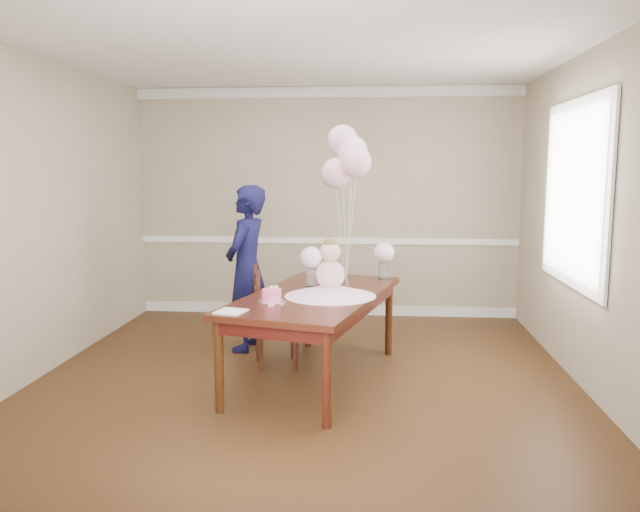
# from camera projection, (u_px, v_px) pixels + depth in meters

# --- Properties ---
(floor) EXTENTS (4.50, 5.00, 0.00)m
(floor) POSITION_uv_depth(u_px,v_px,m) (303.00, 385.00, 5.11)
(floor) COLOR black
(floor) RESTS_ON ground
(ceiling) EXTENTS (4.50, 5.00, 0.02)m
(ceiling) POSITION_uv_depth(u_px,v_px,m) (302.00, 43.00, 4.73)
(ceiling) COLOR silver
(ceiling) RESTS_ON wall_back
(wall_back) EXTENTS (4.50, 0.02, 2.70)m
(wall_back) POSITION_uv_depth(u_px,v_px,m) (327.00, 203.00, 7.39)
(wall_back) COLOR gray
(wall_back) RESTS_ON floor
(wall_front) EXTENTS (4.50, 0.02, 2.70)m
(wall_front) POSITION_uv_depth(u_px,v_px,m) (231.00, 273.00, 2.45)
(wall_front) COLOR gray
(wall_front) RESTS_ON floor
(wall_left) EXTENTS (0.02, 5.00, 2.70)m
(wall_left) POSITION_uv_depth(u_px,v_px,m) (31.00, 218.00, 5.11)
(wall_left) COLOR gray
(wall_left) RESTS_ON floor
(wall_right) EXTENTS (0.02, 5.00, 2.70)m
(wall_right) POSITION_uv_depth(u_px,v_px,m) (597.00, 223.00, 4.73)
(wall_right) COLOR gray
(wall_right) RESTS_ON floor
(chair_rail_trim) EXTENTS (4.50, 0.02, 0.07)m
(chair_rail_trim) POSITION_uv_depth(u_px,v_px,m) (326.00, 241.00, 7.44)
(chair_rail_trim) COLOR white
(chair_rail_trim) RESTS_ON wall_back
(crown_molding) EXTENTS (4.50, 0.02, 0.12)m
(crown_molding) POSITION_uv_depth(u_px,v_px,m) (327.00, 92.00, 7.20)
(crown_molding) COLOR silver
(crown_molding) RESTS_ON wall_back
(baseboard_trim) EXTENTS (4.50, 0.02, 0.12)m
(baseboard_trim) POSITION_uv_depth(u_px,v_px,m) (326.00, 309.00, 7.56)
(baseboard_trim) COLOR white
(baseboard_trim) RESTS_ON floor
(window_frame) EXTENTS (0.02, 1.66, 1.56)m
(window_frame) POSITION_uv_depth(u_px,v_px,m) (575.00, 193.00, 5.20)
(window_frame) COLOR white
(window_frame) RESTS_ON wall_right
(window_blinds) EXTENTS (0.01, 1.50, 1.40)m
(window_blinds) POSITION_uv_depth(u_px,v_px,m) (572.00, 193.00, 5.20)
(window_blinds) COLOR white
(window_blinds) RESTS_ON wall_right
(dining_table_top) EXTENTS (1.45, 2.14, 0.05)m
(dining_table_top) POSITION_uv_depth(u_px,v_px,m) (315.00, 296.00, 5.14)
(dining_table_top) COLOR black
(dining_table_top) RESTS_ON table_leg_fl
(table_apron) EXTENTS (1.33, 2.02, 0.10)m
(table_apron) POSITION_uv_depth(u_px,v_px,m) (315.00, 305.00, 5.15)
(table_apron) COLOR black
(table_apron) RESTS_ON table_leg_fl
(table_leg_fl) EXTENTS (0.08, 0.08, 0.69)m
(table_leg_fl) POSITION_uv_depth(u_px,v_px,m) (219.00, 366.00, 4.49)
(table_leg_fl) COLOR black
(table_leg_fl) RESTS_ON floor
(table_leg_fr) EXTENTS (0.08, 0.08, 0.69)m
(table_leg_fr) POSITION_uv_depth(u_px,v_px,m) (327.00, 379.00, 4.22)
(table_leg_fr) COLOR black
(table_leg_fr) RESTS_ON floor
(table_leg_bl) EXTENTS (0.08, 0.08, 0.69)m
(table_leg_bl) POSITION_uv_depth(u_px,v_px,m) (308.00, 312.00, 6.17)
(table_leg_bl) COLOR black
(table_leg_bl) RESTS_ON floor
(table_leg_br) EXTENTS (0.08, 0.08, 0.69)m
(table_leg_br) POSITION_uv_depth(u_px,v_px,m) (389.00, 319.00, 5.90)
(table_leg_br) COLOR black
(table_leg_br) RESTS_ON floor
(baby_skirt) EXTENTS (0.91, 0.91, 0.10)m
(baby_skirt) POSITION_uv_depth(u_px,v_px,m) (330.00, 290.00, 5.04)
(baby_skirt) COLOR #FBB9E2
(baby_skirt) RESTS_ON dining_table_top
(baby_torso) EXTENTS (0.24, 0.24, 0.24)m
(baby_torso) POSITION_uv_depth(u_px,v_px,m) (330.00, 274.00, 5.02)
(baby_torso) COLOR #FFA1C9
(baby_torso) RESTS_ON baby_skirt
(baby_head) EXTENTS (0.17, 0.17, 0.17)m
(baby_head) POSITION_uv_depth(u_px,v_px,m) (330.00, 252.00, 4.99)
(baby_head) COLOR beige
(baby_head) RESTS_ON baby_torso
(baby_hair) EXTENTS (0.12, 0.12, 0.12)m
(baby_hair) POSITION_uv_depth(u_px,v_px,m) (330.00, 244.00, 4.98)
(baby_hair) COLOR brown
(baby_hair) RESTS_ON baby_head
(cake_platter) EXTENTS (0.26, 0.26, 0.01)m
(cake_platter) POSITION_uv_depth(u_px,v_px,m) (272.00, 302.00, 4.79)
(cake_platter) COLOR silver
(cake_platter) RESTS_ON dining_table_top
(birthday_cake) EXTENTS (0.18, 0.18, 0.10)m
(birthday_cake) POSITION_uv_depth(u_px,v_px,m) (272.00, 295.00, 4.78)
(birthday_cake) COLOR #FB4F96
(birthday_cake) RESTS_ON cake_platter
(cake_flower_a) EXTENTS (0.03, 0.03, 0.03)m
(cake_flower_a) POSITION_uv_depth(u_px,v_px,m) (272.00, 287.00, 4.78)
(cake_flower_a) COLOR silver
(cake_flower_a) RESTS_ON birthday_cake
(cake_flower_b) EXTENTS (0.03, 0.03, 0.03)m
(cake_flower_b) POSITION_uv_depth(u_px,v_px,m) (276.00, 287.00, 4.78)
(cake_flower_b) COLOR white
(cake_flower_b) RESTS_ON birthday_cake
(rose_vase_near) EXTENTS (0.12, 0.12, 0.16)m
(rose_vase_near) POSITION_uv_depth(u_px,v_px,m) (311.00, 277.00, 5.45)
(rose_vase_near) COLOR white
(rose_vase_near) RESTS_ON dining_table_top
(roses_near) EXTENTS (0.19, 0.19, 0.19)m
(roses_near) POSITION_uv_depth(u_px,v_px,m) (311.00, 257.00, 5.43)
(roses_near) COLOR white
(roses_near) RESTS_ON rose_vase_near
(rose_vase_far) EXTENTS (0.12, 0.12, 0.16)m
(rose_vase_far) POSITION_uv_depth(u_px,v_px,m) (384.00, 271.00, 5.78)
(rose_vase_far) COLOR silver
(rose_vase_far) RESTS_ON dining_table_top
(roses_far) EXTENTS (0.19, 0.19, 0.19)m
(roses_far) POSITION_uv_depth(u_px,v_px,m) (384.00, 252.00, 5.75)
(roses_far) COLOR white
(roses_far) RESTS_ON rose_vase_far
(napkin) EXTENTS (0.24, 0.24, 0.01)m
(napkin) POSITION_uv_depth(u_px,v_px,m) (231.00, 311.00, 4.48)
(napkin) COLOR silver
(napkin) RESTS_ON dining_table_top
(balloon_weight) EXTENTS (0.05, 0.05, 0.02)m
(balloon_weight) POSITION_uv_depth(u_px,v_px,m) (346.00, 282.00, 5.61)
(balloon_weight) COLOR silver
(balloon_weight) RESTS_ON dining_table_top
(balloon_a) EXTENTS (0.27, 0.27, 0.27)m
(balloon_a) POSITION_uv_depth(u_px,v_px,m) (336.00, 173.00, 5.50)
(balloon_a) COLOR #E8A4C5
(balloon_a) RESTS_ON balloon_ribbon_a
(balloon_b) EXTENTS (0.27, 0.27, 0.27)m
(balloon_b) POSITION_uv_depth(u_px,v_px,m) (356.00, 162.00, 5.38)
(balloon_b) COLOR #EEA8BC
(balloon_b) RESTS_ON balloon_ribbon_b
(balloon_c) EXTENTS (0.27, 0.27, 0.27)m
(balloon_c) POSITION_uv_depth(u_px,v_px,m) (352.00, 151.00, 5.53)
(balloon_c) COLOR #FDB3D2
(balloon_c) RESTS_ON balloon_ribbon_c
(balloon_d) EXTENTS (0.27, 0.27, 0.27)m
(balloon_d) POSITION_uv_depth(u_px,v_px,m) (342.00, 140.00, 5.56)
(balloon_d) COLOR #E2A0C2
(balloon_d) RESTS_ON balloon_ribbon_d
(balloon_ribbon_a) EXTENTS (0.09, 0.03, 0.82)m
(balloon_ribbon_a) POSITION_uv_depth(u_px,v_px,m) (341.00, 236.00, 5.56)
(balloon_ribbon_a) COLOR silver
(balloon_ribbon_a) RESTS_ON balloon_weight
(balloon_ribbon_b) EXTENTS (0.09, 0.08, 0.91)m
(balloon_ribbon_b) POSITION_uv_depth(u_px,v_px,m) (351.00, 232.00, 5.50)
(balloon_ribbon_b) COLOR white
(balloon_ribbon_b) RESTS_ON balloon_weight
(balloon_ribbon_c) EXTENTS (0.04, 0.09, 1.01)m
(balloon_ribbon_c) POSITION_uv_depth(u_px,v_px,m) (349.00, 225.00, 5.58)
(balloon_ribbon_c) COLOR white
(balloon_ribbon_c) RESTS_ON balloon_weight
(balloon_ribbon_d) EXTENTS (0.06, 0.12, 1.11)m
(balloon_ribbon_d) POSITION_uv_depth(u_px,v_px,m) (344.00, 219.00, 5.60)
(balloon_ribbon_d) COLOR silver
(balloon_ribbon_d) RESTS_ON balloon_weight
(dining_chair_seat) EXTENTS (0.48, 0.48, 0.04)m
(dining_chair_seat) POSITION_uv_depth(u_px,v_px,m) (277.00, 322.00, 5.56)
(dining_chair_seat) COLOR #3A160F
(dining_chair_seat) RESTS_ON chair_leg_fl
(chair_leg_fl) EXTENTS (0.04, 0.04, 0.38)m
(chair_leg_fl) POSITION_uv_depth(u_px,v_px,m) (261.00, 351.00, 5.41)
(chair_leg_fl) COLOR #3D1810
(chair_leg_fl) RESTS_ON floor
(chair_leg_fr) EXTENTS (0.04, 0.04, 0.38)m
(chair_leg_fr) POSITION_uv_depth(u_px,v_px,m) (297.00, 349.00, 5.46)
(chair_leg_fr) COLOR #3E1711
(chair_leg_fr) RESTS_ON floor
(chair_leg_bl) EXTENTS (0.04, 0.04, 0.38)m
(chair_leg_bl) POSITION_uv_depth(u_px,v_px,m) (258.00, 341.00, 5.71)
(chair_leg_bl) COLOR #391A0F
(chair_leg_bl) RESTS_ON floor
(chair_leg_br) EXTENTS (0.04, 0.04, 0.38)m
(chair_leg_br) POSITION_uv_depth(u_px,v_px,m) (292.00, 339.00, 5.77)
(chair_leg_br) COLOR #3A170F
(chair_leg_br) RESTS_ON floor
(chair_back_post_l) EXTENTS (0.04, 0.04, 0.49)m
(chair_back_post_l) POSITION_uv_depth(u_px,v_px,m) (258.00, 299.00, 5.34)
(chair_back_post_l) COLOR #35150E
(chair_back_post_l) RESTS_ON dining_chair_seat
(chair_back_post_r) EXTENTS (0.04, 0.04, 0.49)m
(chair_back_post_r) POSITION_uv_depth(u_px,v_px,m) (256.00, 291.00, 5.65)
(chair_back_post_r) COLOR black
(chair_back_post_r) RESTS_ON dining_chair_seat
(chair_slat_low) EXTENTS (0.12, 0.35, 0.04)m
(chair_slat_low) POSITION_uv_depth(u_px,v_px,m) (257.00, 307.00, 5.51)
(chair_slat_low) COLOR #36190E
(chair_slat_low) RESTS_ON dining_chair_seat
(chair_slat_mid) EXTENTS (0.12, 0.35, 0.04)m
(chair_slat_mid) POSITION_uv_depth(u_px,v_px,m) (257.00, 291.00, 5.49)
(chair_slat_mid) COLOR #3E2010
(chair_slat_mid) RESTS_ON dining_chair_seat
(chair_slat_top) EXTENTS (0.12, 0.35, 0.04)m
(chair_slat_top) POSITION_uv_depth(u_px,v_px,m) (257.00, 275.00, 5.47)
(chair_slat_top) COLOR #36140E
(chair_slat_top) RESTS_ON dining_chair_seat
(woman) EXTENTS (0.50, 0.65, 1.60)m
(woman) POSITION_uv_depth(u_px,v_px,m) (247.00, 268.00, 6.01)
(woman) COLOR black
(woman) RESTS_ON floor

